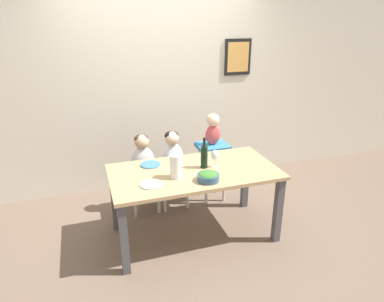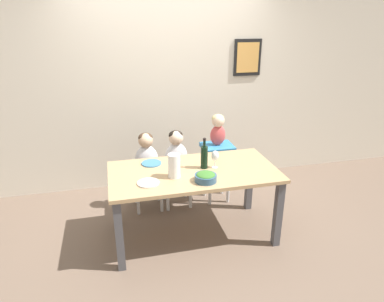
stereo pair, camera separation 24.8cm
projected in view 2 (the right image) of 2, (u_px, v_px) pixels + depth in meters
The scene contains 15 objects.
ground_plane at pixel (193, 234), 3.62m from camera, with size 14.00×14.00×0.00m, color #705B4C.
wall_back at pixel (168, 83), 4.34m from camera, with size 10.00×0.09×2.70m.
dining_table at pixel (194, 180), 3.38m from camera, with size 1.64×0.84×0.74m.
chair_far_left at pixel (148, 179), 3.99m from camera, with size 0.43×0.36×0.44m.
chair_far_center at pixel (177, 176), 4.07m from camera, with size 0.43×0.36×0.44m.
chair_right_highchair at pixel (217, 158), 4.11m from camera, with size 0.37×0.31×0.72m.
person_child_left at pixel (146, 153), 3.87m from camera, with size 0.26×0.17×0.49m.
person_child_center at pixel (176, 150), 3.95m from camera, with size 0.26×0.17×0.49m.
person_baby_right at pixel (218, 127), 3.97m from camera, with size 0.18×0.15×0.37m.
wine_bottle at pixel (204, 156), 3.36m from camera, with size 0.07×0.07×0.31m.
paper_towel_roll at pixel (174, 166), 3.17m from camera, with size 0.11×0.11×0.23m.
wine_glass_near at pixel (215, 156), 3.36m from camera, with size 0.07×0.07×0.18m.
salad_bowl_large at pixel (206, 177), 3.11m from camera, with size 0.20×0.20×0.09m.
dinner_plate_front_left at pixel (148, 183), 3.08m from camera, with size 0.20×0.20×0.01m.
dinner_plate_back_left at pixel (151, 163), 3.49m from camera, with size 0.20×0.20×0.01m.
Camera 2 is at (-0.73, -2.95, 2.15)m, focal length 32.00 mm.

